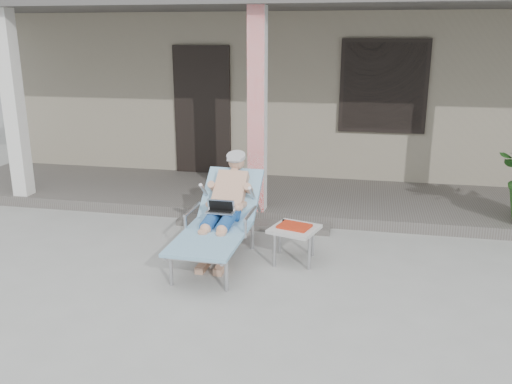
# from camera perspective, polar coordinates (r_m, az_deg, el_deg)

# --- Properties ---
(ground) EXTENTS (60.00, 60.00, 0.00)m
(ground) POSITION_cam_1_polar(r_m,az_deg,el_deg) (5.42, -4.47, -10.24)
(ground) COLOR #9E9E99
(ground) RESTS_ON ground
(house) EXTENTS (10.40, 5.40, 3.30)m
(house) POSITION_cam_1_polar(r_m,az_deg,el_deg) (11.26, 4.67, 12.38)
(house) COLOR #9D947C
(house) RESTS_ON ground
(porch_deck) EXTENTS (10.00, 2.00, 0.15)m
(porch_deck) POSITION_cam_1_polar(r_m,az_deg,el_deg) (8.12, 1.34, -0.50)
(porch_deck) COLOR #605B56
(porch_deck) RESTS_ON ground
(porch_overhang) EXTENTS (10.00, 2.30, 2.85)m
(porch_overhang) POSITION_cam_1_polar(r_m,az_deg,el_deg) (7.73, 1.40, 19.03)
(porch_overhang) COLOR silver
(porch_overhang) RESTS_ON porch_deck
(porch_step) EXTENTS (2.00, 0.30, 0.07)m
(porch_step) POSITION_cam_1_polar(r_m,az_deg,el_deg) (7.06, -0.35, -3.42)
(porch_step) COLOR #605B56
(porch_step) RESTS_ON ground
(lounger) EXTENTS (0.70, 1.80, 1.16)m
(lounger) POSITION_cam_1_polar(r_m,az_deg,el_deg) (5.97, -3.62, -0.33)
(lounger) COLOR #B7B7BC
(lounger) RESTS_ON ground
(side_table) EXTENTS (0.59, 0.59, 0.42)m
(side_table) POSITION_cam_1_polar(r_m,az_deg,el_deg) (5.93, 4.06, -4.08)
(side_table) COLOR beige
(side_table) RESTS_ON ground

